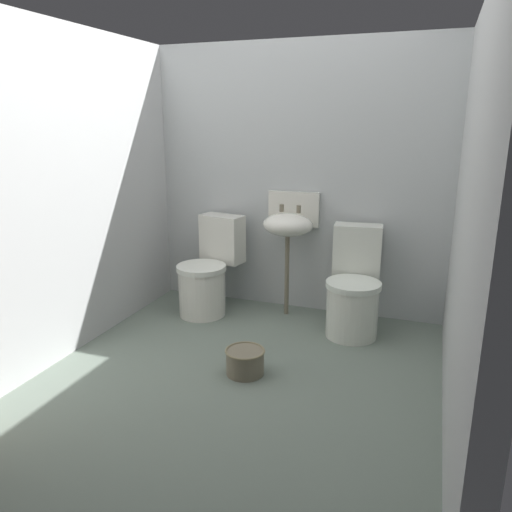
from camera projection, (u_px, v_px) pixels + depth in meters
ground_plane at (238, 382)px, 3.10m from camera, size 2.80×2.98×0.08m
wall_back at (299, 180)px, 4.02m from camera, size 2.80×0.10×2.14m
wall_left at (69, 194)px, 3.31m from camera, size 0.10×2.78×2.14m
wall_right at (474, 219)px, 2.48m from camera, size 0.10×2.78×2.14m
toilet_left at (208, 274)px, 4.07m from camera, size 0.49×0.65×0.78m
toilet_right at (354, 291)px, 3.68m from camera, size 0.44×0.62×0.78m
sink at (289, 224)px, 3.92m from camera, size 0.42×0.35×0.99m
bucket at (245, 361)px, 3.11m from camera, size 0.25×0.25×0.16m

